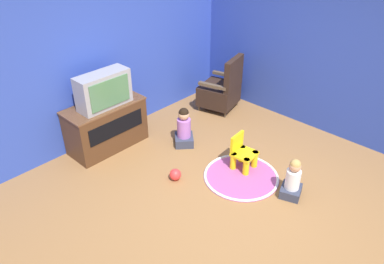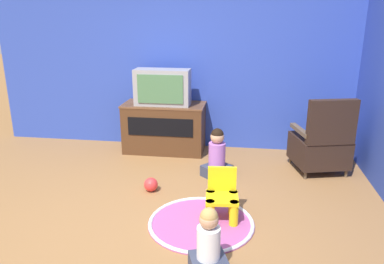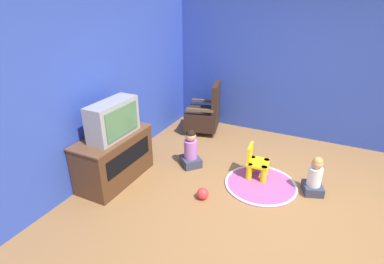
% 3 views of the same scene
% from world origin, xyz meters
% --- Properties ---
extents(ground_plane, '(30.00, 30.00, 0.00)m').
position_xyz_m(ground_plane, '(0.00, 0.00, 0.00)').
color(ground_plane, olive).
extents(wall_back, '(5.50, 0.12, 2.66)m').
position_xyz_m(wall_back, '(-0.25, 2.51, 1.33)').
color(wall_back, '#2D47B2').
rests_on(wall_back, ground_plane).
extents(wall_right, '(0.12, 5.57, 2.66)m').
position_xyz_m(wall_right, '(2.44, -0.22, 1.33)').
color(wall_right, '#2D47B2').
rests_on(wall_right, ground_plane).
extents(tv_cabinet, '(1.19, 0.56, 0.72)m').
position_xyz_m(tv_cabinet, '(-0.34, 2.15, 0.37)').
color(tv_cabinet, '#4C2D19').
rests_on(tv_cabinet, ground_plane).
extents(television, '(0.78, 0.32, 0.51)m').
position_xyz_m(television, '(-0.34, 2.09, 0.98)').
color(television, '#939399').
rests_on(television, tv_cabinet).
extents(black_armchair, '(0.76, 0.76, 1.01)m').
position_xyz_m(black_armchair, '(1.81, 1.67, 0.37)').
color(black_armchair, brown).
rests_on(black_armchair, ground_plane).
extents(yellow_kid_chair, '(0.34, 0.33, 0.51)m').
position_xyz_m(yellow_kid_chair, '(0.64, 0.30, 0.20)').
color(yellow_kid_chair, yellow).
rests_on(yellow_kid_chair, ground_plane).
extents(play_mat, '(1.04, 1.04, 0.04)m').
position_xyz_m(play_mat, '(0.45, 0.17, 0.01)').
color(play_mat, '#A54C8C').
rests_on(play_mat, ground_plane).
extents(child_watching_left, '(0.42, 0.43, 0.63)m').
position_xyz_m(child_watching_left, '(0.50, 1.33, 0.27)').
color(child_watching_left, '#33384C').
rests_on(child_watching_left, ground_plane).
extents(child_watching_center, '(0.35, 0.33, 0.56)m').
position_xyz_m(child_watching_center, '(0.59, -0.52, 0.24)').
color(child_watching_center, '#33384C').
rests_on(child_watching_center, ground_plane).
extents(toy_ball, '(0.16, 0.16, 0.16)m').
position_xyz_m(toy_ball, '(-0.21, 0.80, 0.08)').
color(toy_ball, red).
rests_on(toy_ball, ground_plane).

